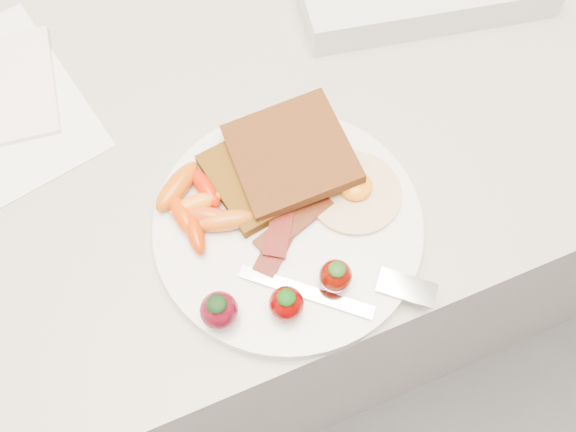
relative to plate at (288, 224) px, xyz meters
name	(u,v)px	position (x,y,z in m)	size (l,w,h in m)	color
counter	(244,259)	(-0.02, 0.17, -0.46)	(2.00, 0.60, 0.90)	gray
plate	(288,224)	(0.00, 0.00, 0.00)	(0.27, 0.27, 0.02)	silver
toast_lower	(263,173)	(0.00, 0.06, 0.02)	(0.10, 0.10, 0.01)	#311F09
toast_upper	(291,153)	(0.03, 0.06, 0.03)	(0.12, 0.12, 0.01)	#43220F
fried_egg	(354,190)	(0.07, 0.00, 0.01)	(0.13, 0.13, 0.02)	beige
bacon_strips	(286,225)	(0.00, -0.01, 0.01)	(0.10, 0.10, 0.01)	#350802
baby_carrots	(198,208)	(-0.08, 0.04, 0.02)	(0.10, 0.11, 0.02)	orange
strawberries	(274,298)	(-0.05, -0.08, 0.03)	(0.14, 0.05, 0.04)	#550613
fork	(352,290)	(0.03, -0.09, 0.01)	(0.17, 0.11, 0.00)	white
notepad	(6,87)	(-0.23, 0.29, 0.00)	(0.11, 0.16, 0.01)	silver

